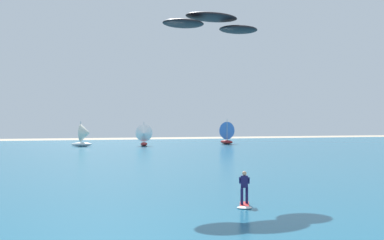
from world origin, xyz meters
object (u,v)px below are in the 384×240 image
object	(u,v)px
kite	(212,23)
sailboat_center_horizon	(225,132)
kitesurfer	(244,193)
sailboat_mid_right	(85,135)
sailboat_far_left	(144,135)

from	to	relation	value
kite	sailboat_center_horizon	distance (m)	56.03
kitesurfer	kite	size ratio (longest dim) A/B	0.30
sailboat_mid_right	sailboat_far_left	world-z (taller)	sailboat_mid_right
sailboat_far_left	kite	bearing A→B (deg)	-94.56
kitesurfer	sailboat_center_horizon	bearing A→B (deg)	71.58
sailboat_mid_right	sailboat_center_horizon	distance (m)	24.64
sailboat_mid_right	sailboat_far_left	distance (m)	9.51
sailboat_center_horizon	sailboat_far_left	distance (m)	15.66
kitesurfer	sailboat_mid_right	bearing A→B (deg)	95.30
kitesurfer	sailboat_mid_right	xyz separation A→B (m)	(-5.22, 56.30, 1.25)
kitesurfer	sailboat_far_left	bearing A→B (deg)	85.68
sailboat_mid_right	sailboat_center_horizon	bearing A→B (deg)	4.22
kitesurfer	kite	distance (m)	11.37
kitesurfer	sailboat_far_left	distance (m)	54.67
sailboat_far_left	kitesurfer	bearing A→B (deg)	-94.32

